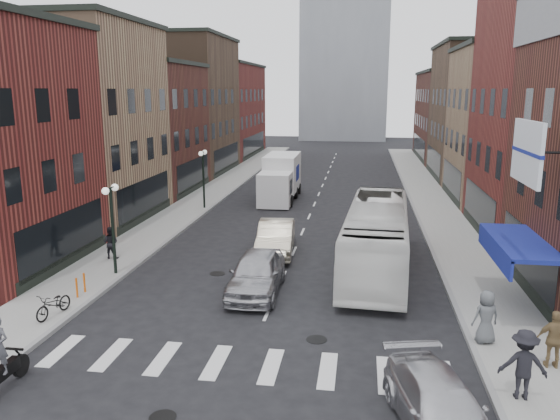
# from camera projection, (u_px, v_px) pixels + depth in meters

# --- Properties ---
(ground) EXTENTS (160.00, 160.00, 0.00)m
(ground) POSITION_uv_depth(u_px,v_px,m) (263.00, 323.00, 19.42)
(ground) COLOR black
(ground) RESTS_ON ground
(sidewalk_left) EXTENTS (3.00, 74.00, 0.15)m
(sidewalk_left) POSITION_uv_depth(u_px,v_px,m) (205.00, 197.00, 41.88)
(sidewalk_left) COLOR gray
(sidewalk_left) RESTS_ON ground
(sidewalk_right) EXTENTS (3.00, 74.00, 0.15)m
(sidewalk_right) POSITION_uv_depth(u_px,v_px,m) (433.00, 204.00, 39.42)
(sidewalk_right) COLOR gray
(sidewalk_right) RESTS_ON ground
(curb_left) EXTENTS (0.20, 74.00, 0.16)m
(curb_left) POSITION_uv_depth(u_px,v_px,m) (224.00, 199.00, 41.68)
(curb_left) COLOR gray
(curb_left) RESTS_ON ground
(curb_right) EXTENTS (0.20, 74.00, 0.16)m
(curb_right) POSITION_uv_depth(u_px,v_px,m) (412.00, 204.00, 39.65)
(curb_right) COLOR gray
(curb_right) RESTS_ON ground
(crosswalk_stripes) EXTENTS (12.00, 2.20, 0.01)m
(crosswalk_stripes) POSITION_uv_depth(u_px,v_px,m) (245.00, 364.00, 16.53)
(crosswalk_stripes) COLOR silver
(crosswalk_stripes) RESTS_ON ground
(bldg_left_mid_a) EXTENTS (10.30, 10.20, 12.30)m
(bldg_left_mid_a) POSITION_uv_depth(u_px,v_px,m) (65.00, 123.00, 33.79)
(bldg_left_mid_a) COLOR #906B4F
(bldg_left_mid_a) RESTS_ON ground
(bldg_left_mid_b) EXTENTS (10.30, 10.20, 10.30)m
(bldg_left_mid_b) POSITION_uv_depth(u_px,v_px,m) (132.00, 128.00, 43.66)
(bldg_left_mid_b) COLOR #4A201A
(bldg_left_mid_b) RESTS_ON ground
(bldg_left_far_a) EXTENTS (10.30, 12.20, 13.30)m
(bldg_left_far_a) POSITION_uv_depth(u_px,v_px,m) (177.00, 105.00, 53.96)
(bldg_left_far_a) COLOR #483324
(bldg_left_far_a) RESTS_ON ground
(bldg_left_far_b) EXTENTS (10.30, 16.20, 11.30)m
(bldg_left_far_b) POSITION_uv_depth(u_px,v_px,m) (214.00, 110.00, 67.70)
(bldg_left_far_b) COLOR maroon
(bldg_left_far_b) RESTS_ON ground
(bldg_right_mid_b) EXTENTS (10.30, 10.20, 11.30)m
(bldg_right_mid_b) POSITION_uv_depth(u_px,v_px,m) (527.00, 125.00, 39.20)
(bldg_right_mid_b) COLOR #906B4F
(bldg_right_mid_b) RESTS_ON ground
(bldg_right_far_a) EXTENTS (10.30, 12.20, 12.30)m
(bldg_right_far_a) POSITION_uv_depth(u_px,v_px,m) (493.00, 112.00, 49.72)
(bldg_right_far_a) COLOR #483324
(bldg_right_far_a) RESTS_ON ground
(bldg_right_far_b) EXTENTS (10.30, 16.20, 10.30)m
(bldg_right_far_b) POSITION_uv_depth(u_px,v_px,m) (464.00, 116.00, 63.45)
(bldg_right_far_b) COLOR #4A201A
(bldg_right_far_b) RESTS_ON ground
(awning_blue) EXTENTS (1.80, 5.00, 0.78)m
(awning_blue) POSITION_uv_depth(u_px,v_px,m) (514.00, 244.00, 19.98)
(awning_blue) COLOR navy
(awning_blue) RESTS_ON ground
(billboard_sign) EXTENTS (1.52, 3.00, 3.70)m
(billboard_sign) POSITION_uv_depth(u_px,v_px,m) (530.00, 154.00, 17.34)
(billboard_sign) COLOR black
(billboard_sign) RESTS_ON ground
(streetlamp_near) EXTENTS (0.32, 1.22, 4.11)m
(streetlamp_near) POSITION_uv_depth(u_px,v_px,m) (112.00, 213.00, 23.73)
(streetlamp_near) COLOR black
(streetlamp_near) RESTS_ON ground
(streetlamp_far) EXTENTS (0.32, 1.22, 4.11)m
(streetlamp_far) POSITION_uv_depth(u_px,v_px,m) (203.00, 168.00, 37.25)
(streetlamp_far) COLOR black
(streetlamp_far) RESTS_ON ground
(bike_rack) EXTENTS (0.08, 0.68, 0.80)m
(bike_rack) POSITION_uv_depth(u_px,v_px,m) (81.00, 285.00, 21.66)
(bike_rack) COLOR #D8590C
(bike_rack) RESTS_ON sidewalk_left
(box_truck) EXTENTS (2.43, 7.68, 3.34)m
(box_truck) POSITION_uv_depth(u_px,v_px,m) (280.00, 178.00, 40.83)
(box_truck) COLOR white
(box_truck) RESTS_ON ground
(motorcycle_rider) EXTENTS (0.60, 2.14, 2.18)m
(motorcycle_rider) POSITION_uv_depth(u_px,v_px,m) (0.00, 357.00, 14.88)
(motorcycle_rider) COLOR black
(motorcycle_rider) RESTS_ON ground
(transit_bus) EXTENTS (3.34, 11.46, 3.15)m
(transit_bus) POSITION_uv_depth(u_px,v_px,m) (377.00, 237.00, 24.87)
(transit_bus) COLOR white
(transit_bus) RESTS_ON ground
(sedan_left_near) EXTENTS (2.06, 4.97, 1.68)m
(sedan_left_near) POSITION_uv_depth(u_px,v_px,m) (256.00, 273.00, 22.20)
(sedan_left_near) COLOR #B2B2B7
(sedan_left_near) RESTS_ON ground
(sedan_left_far) EXTENTS (2.13, 5.09, 1.64)m
(sedan_left_far) POSITION_uv_depth(u_px,v_px,m) (276.00, 238.00, 27.62)
(sedan_left_far) COLOR beige
(sedan_left_far) RESTS_ON ground
(curb_car) EXTENTS (2.97, 4.99, 1.35)m
(curb_car) POSITION_uv_depth(u_px,v_px,m) (441.00, 408.00, 13.08)
(curb_car) COLOR silver
(curb_car) RESTS_ON ground
(parked_bicycle) EXTENTS (0.90, 1.79, 0.90)m
(parked_bicycle) POSITION_uv_depth(u_px,v_px,m) (54.00, 304.00, 19.60)
(parked_bicycle) COLOR black
(parked_bicycle) RESTS_ON sidewalk_left
(ped_left_solo) EXTENTS (0.78, 0.47, 1.56)m
(ped_left_solo) POSITION_uv_depth(u_px,v_px,m) (111.00, 243.00, 26.30)
(ped_left_solo) COLOR black
(ped_left_solo) RESTS_ON sidewalk_left
(ped_right_a) EXTENTS (1.27, 0.69, 1.91)m
(ped_right_a) POSITION_uv_depth(u_px,v_px,m) (523.00, 364.00, 14.29)
(ped_right_a) COLOR black
(ped_right_a) RESTS_ON sidewalk_right
(ped_right_b) EXTENTS (1.05, 0.55, 1.75)m
(ped_right_b) POSITION_uv_depth(u_px,v_px,m) (555.00, 339.00, 15.88)
(ped_right_b) COLOR olive
(ped_right_b) RESTS_ON sidewalk_right
(ped_right_c) EXTENTS (0.99, 0.78, 1.76)m
(ped_right_c) POSITION_uv_depth(u_px,v_px,m) (486.00, 317.00, 17.45)
(ped_right_c) COLOR #525659
(ped_right_c) RESTS_ON sidewalk_right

